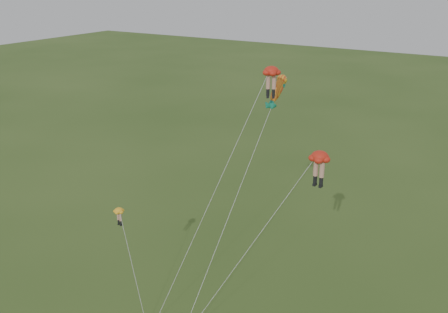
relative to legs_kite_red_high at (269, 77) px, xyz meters
The scene contains 4 objects.
legs_kite_red_high is the anchor object (origin of this frame).
legs_kite_red_mid 8.27m from the legs_kite_red_high, 35.34° to the right, with size 8.36×6.72×14.49m.
legs_kite_yellow 15.68m from the legs_kite_red_high, 132.92° to the right, with size 3.93×2.13×8.66m.
fish_kite 2.82m from the legs_kite_red_high, 99.60° to the left, with size 1.46×15.29×18.03m.
Camera 1 is at (19.08, -25.29, 25.62)m, focal length 40.00 mm.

